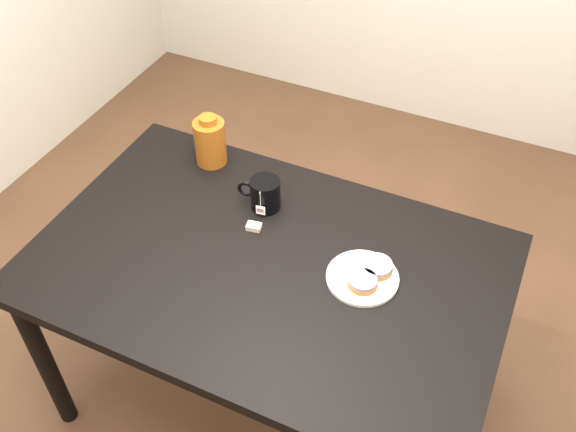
{
  "coord_description": "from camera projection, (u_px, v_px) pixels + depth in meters",
  "views": [
    {
      "loc": [
        0.59,
        -1.13,
        2.17
      ],
      "look_at": [
        -0.0,
        0.15,
        0.81
      ],
      "focal_mm": 40.0,
      "sensor_mm": 36.0,
      "label": 1
    }
  ],
  "objects": [
    {
      "name": "table",
      "position": [
        268.0,
        280.0,
        1.96
      ],
      "size": [
        1.4,
        0.9,
        0.75
      ],
      "color": "black",
      "rests_on": "ground_plane"
    },
    {
      "name": "teabag_pouch",
      "position": [
        254.0,
        227.0,
        2.0
      ],
      "size": [
        0.05,
        0.04,
        0.02
      ],
      "primitive_type": "cube",
      "rotation": [
        0.0,
        0.0,
        0.17
      ],
      "color": "#C6B793",
      "rests_on": "table"
    },
    {
      "name": "bagel_package",
      "position": [
        210.0,
        141.0,
        2.19
      ],
      "size": [
        0.13,
        0.13,
        0.19
      ],
      "rotation": [
        0.0,
        0.0,
        0.27
      ],
      "color": "#632F0D",
      "rests_on": "table"
    },
    {
      "name": "mug",
      "position": [
        265.0,
        194.0,
        2.04
      ],
      "size": [
        0.15,
        0.11,
        0.11
      ],
      "rotation": [
        0.0,
        0.0,
        0.16
      ],
      "color": "black",
      "rests_on": "table"
    },
    {
      "name": "plate",
      "position": [
        362.0,
        277.0,
        1.85
      ],
      "size": [
        0.21,
        0.21,
        0.02
      ],
      "color": "white",
      "rests_on": "table"
    },
    {
      "name": "bagel_front",
      "position": [
        363.0,
        282.0,
        1.82
      ],
      "size": [
        0.12,
        0.12,
        0.03
      ],
      "color": "brown",
      "rests_on": "plate"
    },
    {
      "name": "bagel_back",
      "position": [
        377.0,
        267.0,
        1.86
      ],
      "size": [
        0.12,
        0.12,
        0.03
      ],
      "color": "brown",
      "rests_on": "plate"
    },
    {
      "name": "ground_plane",
      "position": [
        272.0,
        395.0,
        2.43
      ],
      "size": [
        4.0,
        4.0,
        0.0
      ],
      "primitive_type": "plane",
      "color": "brown"
    }
  ]
}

